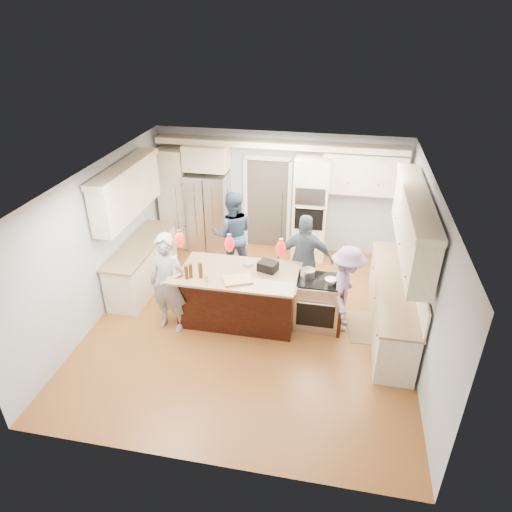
% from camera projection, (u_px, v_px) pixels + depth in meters
% --- Properties ---
extents(ground_plane, '(6.00, 6.00, 0.00)m').
position_uv_depth(ground_plane, '(252.00, 321.00, 8.27)').
color(ground_plane, '#A2662C').
rests_on(ground_plane, ground).
extents(room_shell, '(5.54, 6.04, 2.72)m').
position_uv_depth(room_shell, '(252.00, 230.00, 7.39)').
color(room_shell, '#B2BCC6').
rests_on(room_shell, ground).
extents(refrigerator, '(0.90, 0.70, 1.80)m').
position_uv_depth(refrigerator, '(209.00, 212.00, 10.36)').
color(refrigerator, '#B7B7BC').
rests_on(refrigerator, ground).
extents(oven_column, '(0.72, 0.69, 2.30)m').
position_uv_depth(oven_column, '(310.00, 209.00, 9.88)').
color(oven_column, '#EFE1C2').
rests_on(oven_column, ground).
extents(back_upper_cabinets, '(5.30, 0.61, 2.54)m').
position_uv_depth(back_upper_cabinets, '(244.00, 180.00, 9.96)').
color(back_upper_cabinets, '#EFE1C2').
rests_on(back_upper_cabinets, ground).
extents(right_counter_run, '(0.64, 3.10, 2.51)m').
position_uv_depth(right_counter_run, '(399.00, 276.00, 7.60)').
color(right_counter_run, '#EFE1C2').
rests_on(right_counter_run, ground).
extents(left_cabinets, '(0.64, 2.30, 2.51)m').
position_uv_depth(left_cabinets, '(137.00, 238.00, 8.86)').
color(left_cabinets, '#EFE1C2').
rests_on(left_cabinets, ground).
extents(kitchen_island, '(2.10, 1.46, 1.12)m').
position_uv_depth(kitchen_island, '(239.00, 295.00, 8.14)').
color(kitchen_island, black).
rests_on(kitchen_island, ground).
extents(island_range, '(0.82, 0.71, 0.92)m').
position_uv_depth(island_range, '(319.00, 302.00, 7.98)').
color(island_range, '#B7B7BC').
rests_on(island_range, ground).
extents(pendant_lights, '(1.75, 0.15, 1.03)m').
position_uv_depth(pendant_lights, '(229.00, 244.00, 7.00)').
color(pendant_lights, black).
rests_on(pendant_lights, ground).
extents(person_bar_end, '(0.74, 0.56, 1.82)m').
position_uv_depth(person_bar_end, '(168.00, 284.00, 7.67)').
color(person_bar_end, gray).
rests_on(person_bar_end, ground).
extents(person_far_left, '(1.02, 0.87, 1.83)m').
position_uv_depth(person_far_left, '(233.00, 234.00, 9.33)').
color(person_far_left, '#30435E').
rests_on(person_far_left, ground).
extents(person_far_right, '(1.05, 0.46, 1.77)m').
position_uv_depth(person_far_right, '(305.00, 260.00, 8.43)').
color(person_far_right, '#4A5B67').
rests_on(person_far_right, ground).
extents(person_range_side, '(0.68, 1.07, 1.58)m').
position_uv_depth(person_range_side, '(346.00, 289.00, 7.74)').
color(person_range_side, '#9685B3').
rests_on(person_range_side, ground).
extents(floor_rug, '(0.74, 1.01, 0.01)m').
position_uv_depth(floor_rug, '(367.00, 327.00, 8.10)').
color(floor_rug, '#947950').
rests_on(floor_rug, ground).
extents(water_bottle, '(0.08, 0.08, 0.33)m').
position_uv_depth(water_bottle, '(175.00, 266.00, 7.44)').
color(water_bottle, silver).
rests_on(water_bottle, kitchen_island).
extents(beer_bottle_a, '(0.07, 0.07, 0.24)m').
position_uv_depth(beer_bottle_a, '(191.00, 271.00, 7.39)').
color(beer_bottle_a, '#482A0C').
rests_on(beer_bottle_a, kitchen_island).
extents(beer_bottle_b, '(0.08, 0.08, 0.24)m').
position_uv_depth(beer_bottle_b, '(186.00, 272.00, 7.35)').
color(beer_bottle_b, '#482A0C').
rests_on(beer_bottle_b, kitchen_island).
extents(beer_bottle_c, '(0.08, 0.08, 0.27)m').
position_uv_depth(beer_bottle_c, '(200.00, 270.00, 7.37)').
color(beer_bottle_c, '#482A0C').
rests_on(beer_bottle_c, kitchen_island).
extents(drink_can, '(0.07, 0.07, 0.13)m').
position_uv_depth(drink_can, '(207.00, 278.00, 7.30)').
color(drink_can, '#B7B7BC').
rests_on(drink_can, kitchen_island).
extents(cutting_board, '(0.54, 0.48, 0.03)m').
position_uv_depth(cutting_board, '(238.00, 280.00, 7.34)').
color(cutting_board, tan).
rests_on(cutting_board, kitchen_island).
extents(pot_large, '(0.25, 0.25, 0.14)m').
position_uv_depth(pot_large, '(308.00, 273.00, 7.81)').
color(pot_large, '#B7B7BC').
rests_on(pot_large, island_range).
extents(pot_small, '(0.20, 0.20, 0.10)m').
position_uv_depth(pot_small, '(331.00, 281.00, 7.61)').
color(pot_small, '#B7B7BC').
rests_on(pot_small, island_range).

